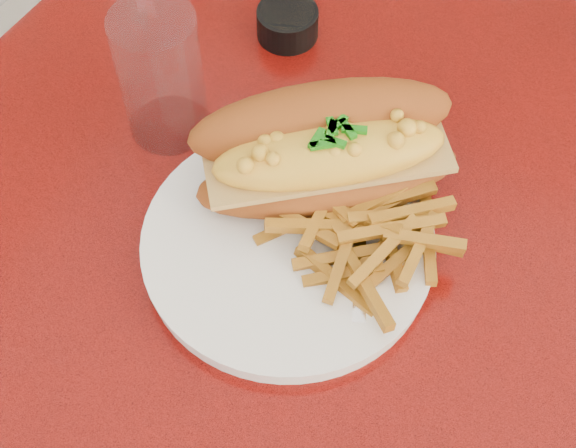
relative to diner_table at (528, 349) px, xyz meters
The scene contains 7 objects.
diner_table is the anchor object (origin of this frame).
dinner_plate 0.29m from the diner_table, 153.71° to the right, with size 0.25×0.25×0.02m.
mac_hoagie 0.31m from the diner_table, behind, with size 0.24×0.22×0.10m.
fries_pile 0.26m from the diner_table, 156.34° to the right, with size 0.12×0.11×0.04m, color #C18021, non-canonical shape.
fork 0.25m from the diner_table, 156.04° to the right, with size 0.08×0.14×0.00m.
sauce_cup_left 0.40m from the diner_table, 161.52° to the left, with size 0.06×0.06×0.03m.
water_tumbler 0.44m from the diner_table, behind, with size 0.07×0.07×0.13m, color #C1DEF9.
Camera 1 is at (-0.04, -0.40, 1.34)m, focal length 50.00 mm.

